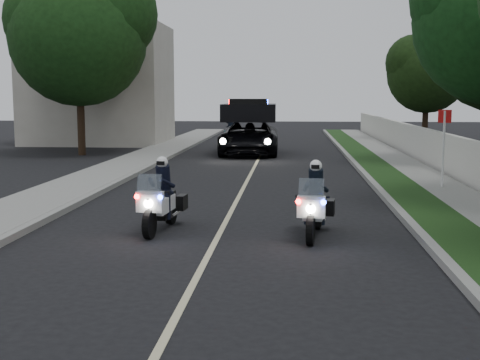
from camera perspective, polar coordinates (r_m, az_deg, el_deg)
The scene contains 18 objects.
ground at distance 12.08m, azimuth -2.57°, elevation -6.19°, with size 120.00×120.00×0.00m, color black.
curb_right at distance 21.98m, azimuth 11.42°, elevation 0.10°, with size 0.20×60.00×0.15m, color gray.
grass_verge at distance 22.07m, azimuth 13.22°, elevation 0.09°, with size 1.20×60.00×0.16m, color #193814.
sidewalk_right at distance 22.30m, azimuth 16.52°, elevation 0.05°, with size 1.40×60.00×0.16m, color gray.
property_wall at distance 22.46m, azimuth 19.08°, elevation 1.73°, with size 0.22×60.00×1.50m, color beige.
curb_left at distance 22.52m, azimuth -9.77°, elevation 0.32°, with size 0.20×60.00×0.15m, color gray.
sidewalk_left at distance 22.82m, azimuth -12.45°, elevation 0.35°, with size 2.00×60.00×0.16m, color gray.
building_far at distance 39.36m, azimuth -12.49°, elevation 8.30°, with size 8.00×6.00×7.00m, color #A8A396.
lane_marking at distance 21.88m, azimuth 0.69°, elevation 0.03°, with size 0.12×50.00×0.01m, color #BFB78C.
police_moto_left at distance 13.79m, azimuth -7.03°, elevation -4.51°, with size 0.66×1.87×1.59m, color silver, non-canonical shape.
police_moto_right at distance 13.22m, azimuth 6.64°, elevation -5.03°, with size 0.65×1.85×1.58m, color silver, non-canonical shape.
police_suv at distance 31.40m, azimuth 0.84°, elevation 2.31°, with size 2.77×5.99×2.91m, color black.
bicycle at distance 36.91m, azimuth -0.84°, elevation 3.10°, with size 0.59×1.69×0.88m, color black.
cyclist at distance 36.91m, azimuth -0.84°, elevation 3.10°, with size 0.67×0.45×1.86m, color black.
sign_post at distance 20.10m, azimuth 17.56°, elevation -1.01°, with size 0.40×0.40×2.53m, color #AE130C, non-canonical shape.
tree_right_e at distance 41.74m, azimuth 16.13°, elevation 3.32°, with size 4.95×4.95×8.25m, color black, non-canonical shape.
tree_left_near at distance 31.94m, azimuth -13.91°, elevation 2.18°, with size 6.52×6.52×10.87m, color #173B13, non-canonical shape.
tree_left_far at distance 37.83m, azimuth -12.61°, elevation 3.02°, with size 6.33×6.33×10.55m, color black, non-canonical shape.
Camera 1 is at (1.48, -11.64, 2.87)m, focal length 47.79 mm.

